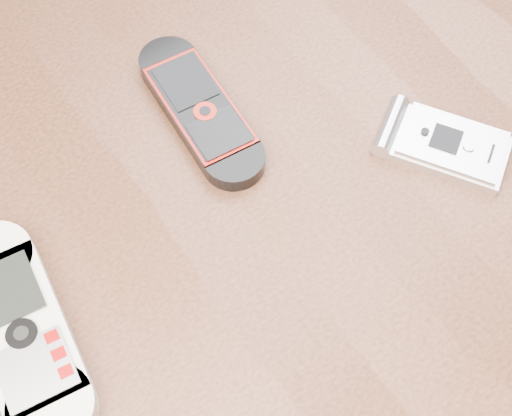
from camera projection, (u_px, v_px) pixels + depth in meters
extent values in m
cube|color=black|center=(250.00, 231.00, 0.50)|extent=(1.20, 0.80, 0.03)
cube|color=black|center=(408.00, 9.00, 1.12)|extent=(0.06, 0.06, 0.71)
cube|color=white|center=(22.00, 330.00, 0.44)|extent=(0.07, 0.16, 0.02)
cube|color=black|center=(200.00, 109.00, 0.52)|extent=(0.06, 0.15, 0.01)
cube|color=silver|center=(448.00, 145.00, 0.51)|extent=(0.09, 0.11, 0.01)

